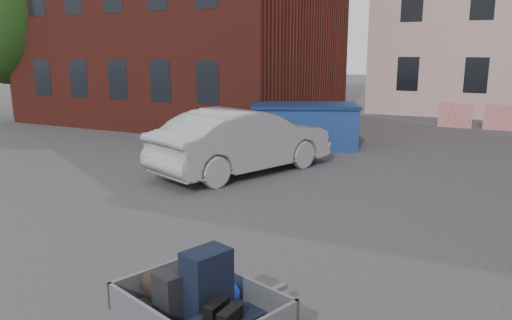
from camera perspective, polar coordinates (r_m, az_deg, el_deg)
The scene contains 7 objects.
ground at distance 8.57m, azimuth -5.07°, elevation -8.64°, with size 120.00×120.00×0.00m, color #38383A.
far_building at distance 37.64m, azimuth -14.06°, elevation 13.39°, with size 6.00×6.00×8.00m, color maroon.
tree at distance 25.74m, azimuth -26.59°, elevation 15.78°, with size 5.28×5.28×8.30m.
barriers at distance 21.96m, azimuth 26.23°, elevation 4.36°, with size 4.70×0.18×1.00m.
trailer at distance 5.12m, azimuth -6.49°, elevation -16.34°, with size 1.87×1.97×1.20m.
dumpster at distance 16.20m, azimuth 5.51°, elevation 3.94°, with size 3.79×2.97×1.42m.
silver_car at distance 12.76m, azimuth -1.45°, elevation 2.23°, with size 1.74×4.99×1.64m, color #9C9EA3.
Camera 1 is at (4.21, -6.81, 3.06)m, focal length 35.00 mm.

